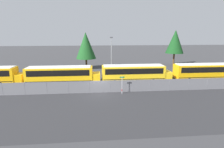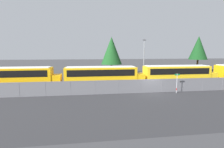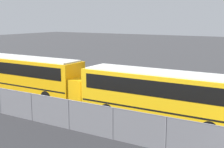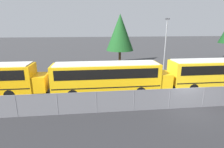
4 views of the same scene
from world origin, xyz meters
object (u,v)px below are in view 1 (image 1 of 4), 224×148
(tree_1, at_px, (86,46))
(school_bus_3, at_px, (135,73))
(school_bus_2, at_px, (61,74))
(school_bus_4, at_px, (205,71))
(tree_0, at_px, (175,42))
(street_sign, at_px, (122,84))
(light_pole, at_px, (111,54))

(tree_1, bearing_deg, school_bus_3, -56.72)
(school_bus_2, xyz_separation_m, school_bus_3, (12.40, 0.31, 0.00))
(school_bus_4, relative_size, tree_1, 1.37)
(tree_0, bearing_deg, tree_1, -175.01)
(tree_1, bearing_deg, street_sign, -72.10)
(school_bus_4, bearing_deg, school_bus_3, -179.51)
(tree_0, xyz_separation_m, tree_1, (-23.20, -2.03, -0.72))
(school_bus_4, distance_m, tree_0, 16.39)
(tree_1, bearing_deg, school_bus_4, -31.77)
(street_sign, bearing_deg, school_bus_4, 18.21)
(tree_1, bearing_deg, school_bus_2, -103.28)
(tree_0, bearing_deg, school_bus_4, -93.89)
(school_bus_3, height_order, tree_1, tree_1)
(school_bus_2, xyz_separation_m, light_pole, (8.98, 7.57, 2.37))
(tree_0, bearing_deg, school_bus_3, -131.74)
(light_pole, distance_m, tree_0, 19.66)
(light_pole, xyz_separation_m, tree_1, (-5.64, 6.57, 1.38))
(street_sign, height_order, light_pole, light_pole)
(school_bus_4, distance_m, tree_1, 26.30)
(school_bus_4, bearing_deg, tree_0, 86.11)
(school_bus_2, relative_size, light_pole, 1.54)
(school_bus_4, height_order, tree_1, tree_1)
(school_bus_4, bearing_deg, tree_1, 148.23)
(school_bus_2, distance_m, street_sign, 10.64)
(school_bus_2, bearing_deg, tree_1, 76.72)
(tree_0, distance_m, tree_1, 23.30)
(school_bus_2, bearing_deg, school_bus_4, 0.96)
(school_bus_4, xyz_separation_m, street_sign, (-16.01, -5.27, -0.53))
(tree_0, bearing_deg, school_bus_2, -148.66)
(school_bus_3, bearing_deg, street_sign, -119.71)
(school_bus_3, bearing_deg, tree_0, 48.26)
(school_bus_2, relative_size, school_bus_4, 1.00)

